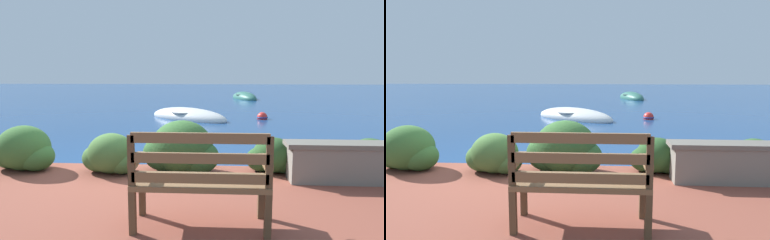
{
  "view_description": "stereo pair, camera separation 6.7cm",
  "coord_description": "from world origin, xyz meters",
  "views": [
    {
      "loc": [
        0.98,
        -5.13,
        1.66
      ],
      "look_at": [
        0.34,
        5.26,
        0.18
      ],
      "focal_mm": 32.0,
      "sensor_mm": 36.0,
      "label": 1
    },
    {
      "loc": [
        1.04,
        -5.13,
        1.66
      ],
      "look_at": [
        0.34,
        5.26,
        0.18
      ],
      "focal_mm": 32.0,
      "sensor_mm": 36.0,
      "label": 2
    }
  ],
  "objects": [
    {
      "name": "ground_plane",
      "position": [
        0.0,
        0.0,
        0.0
      ],
      "size": [
        80.0,
        80.0,
        0.0
      ],
      "color": "navy"
    },
    {
      "name": "hedge_clump_far_right",
      "position": [
        1.84,
        -0.29,
        0.44
      ],
      "size": [
        0.74,
        0.54,
        0.51
      ],
      "color": "#284C23",
      "rests_on": "patio_terrace"
    },
    {
      "name": "rowboat_nearest",
      "position": [
        0.1,
        6.83,
        0.06
      ],
      "size": [
        3.3,
        2.89,
        0.68
      ],
      "rotation": [
        0.0,
        0.0,
        2.5
      ],
      "color": "silver",
      "rests_on": "ground_plane"
    },
    {
      "name": "rowboat_mid",
      "position": [
        2.89,
        15.82,
        0.06
      ],
      "size": [
        1.83,
        2.96,
        0.76
      ],
      "rotation": [
        0.0,
        0.0,
        5.02
      ],
      "color": "#336B5B",
      "rests_on": "ground_plane"
    },
    {
      "name": "hedge_clump_left",
      "position": [
        -1.8,
        -0.38,
        0.5
      ],
      "size": [
        0.97,
        0.7,
        0.66
      ],
      "color": "#38662D",
      "rests_on": "patio_terrace"
    },
    {
      "name": "hedge_clump_right",
      "position": [
        0.53,
        -0.37,
        0.55
      ],
      "size": [
        1.11,
        0.8,
        0.75
      ],
      "color": "#2D5628",
      "rests_on": "patio_terrace"
    },
    {
      "name": "stone_wall",
      "position": [
        3.15,
        -0.68,
        0.49
      ],
      "size": [
        2.44,
        0.39,
        0.53
      ],
      "color": "slate",
      "rests_on": "patio_terrace"
    },
    {
      "name": "park_bench",
      "position": [
        0.87,
        -2.14,
        0.7
      ],
      "size": [
        1.26,
        0.48,
        0.93
      ],
      "rotation": [
        0.0,
        0.0,
        0.02
      ],
      "color": "brown",
      "rests_on": "patio_terrace"
    },
    {
      "name": "hedge_clump_centre",
      "position": [
        -0.47,
        -0.46,
        0.47
      ],
      "size": [
        0.84,
        0.61,
        0.57
      ],
      "color": "#426B33",
      "rests_on": "patio_terrace"
    },
    {
      "name": "mooring_buoy",
      "position": [
        2.71,
        6.89,
        0.06
      ],
      "size": [
        0.4,
        0.4,
        0.36
      ],
      "color": "red",
      "rests_on": "ground_plane"
    },
    {
      "name": "hedge_clump_extra",
      "position": [
        3.17,
        -0.32,
        0.44
      ],
      "size": [
        0.76,
        0.55,
        0.51
      ],
      "color": "#2D5628",
      "rests_on": "patio_terrace"
    }
  ]
}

